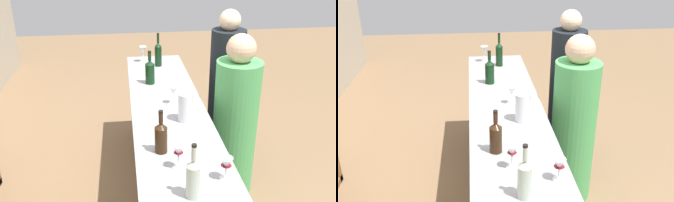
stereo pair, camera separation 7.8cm
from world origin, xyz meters
The scene contains 13 objects.
ground_plane centered at (0.00, 0.00, 0.00)m, with size 12.00×12.00×0.00m, color #846647.
bar_counter centered at (0.00, 0.00, 0.46)m, with size 2.60×0.56×0.91m.
wine_bottle_leftmost_clear_pale centered at (-1.06, 0.01, 1.03)m, with size 0.07×0.07×0.31m.
wine_bottle_second_left_amber_brown centered at (-0.62, 0.12, 1.01)m, with size 0.08×0.08×0.28m.
wine_bottle_center_dark_green centered at (0.50, 0.10, 1.02)m, with size 0.08×0.08×0.30m.
wine_bottle_second_right_dark_green centered at (0.97, -0.02, 1.04)m, with size 0.07×0.07×0.33m.
wine_glass_near_left centered at (-0.94, -0.19, 1.00)m, with size 0.07×0.07×0.13m.
wine_glass_near_center centered at (0.06, -0.05, 1.01)m, with size 0.07×0.07×0.14m.
wine_glass_near_right centered at (-0.80, 0.04, 1.01)m, with size 0.07×0.07×0.15m.
wine_glass_far_left centered at (1.12, 0.12, 1.03)m, with size 0.08×0.08×0.16m.
water_pitcher centered at (-0.23, -0.09, 1.01)m, with size 0.11×0.11×0.21m.
person_left_guest centered at (0.67, -0.65, 0.70)m, with size 0.41×0.41×1.51m.
person_center_guest centered at (0.07, -0.57, 0.66)m, with size 0.40×0.40×1.44m.
Camera 1 is at (-2.51, 0.32, 2.12)m, focal length 39.03 mm.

